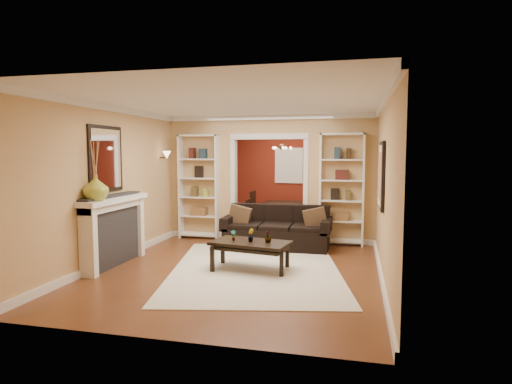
% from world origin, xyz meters
% --- Properties ---
extents(floor, '(8.00, 8.00, 0.00)m').
position_xyz_m(floor, '(0.00, 0.00, 0.00)').
color(floor, brown).
rests_on(floor, ground).
extents(ceiling, '(8.00, 8.00, 0.00)m').
position_xyz_m(ceiling, '(0.00, 0.00, 2.70)').
color(ceiling, white).
rests_on(ceiling, ground).
extents(wall_back, '(8.00, 0.00, 8.00)m').
position_xyz_m(wall_back, '(0.00, 4.00, 1.35)').
color(wall_back, tan).
rests_on(wall_back, ground).
extents(wall_front, '(8.00, 0.00, 8.00)m').
position_xyz_m(wall_front, '(0.00, -4.00, 1.35)').
color(wall_front, tan).
rests_on(wall_front, ground).
extents(wall_left, '(0.00, 8.00, 8.00)m').
position_xyz_m(wall_left, '(-2.25, 0.00, 1.35)').
color(wall_left, tan).
rests_on(wall_left, ground).
extents(wall_right, '(0.00, 8.00, 8.00)m').
position_xyz_m(wall_right, '(2.25, 0.00, 1.35)').
color(wall_right, tan).
rests_on(wall_right, ground).
extents(partition_wall, '(4.50, 0.15, 2.70)m').
position_xyz_m(partition_wall, '(0.00, 1.20, 1.35)').
color(partition_wall, tan).
rests_on(partition_wall, floor).
extents(red_back_panel, '(4.44, 0.04, 2.64)m').
position_xyz_m(red_back_panel, '(0.00, 3.97, 1.32)').
color(red_back_panel, maroon).
rests_on(red_back_panel, floor).
extents(dining_window, '(0.78, 0.03, 0.98)m').
position_xyz_m(dining_window, '(0.00, 3.93, 1.55)').
color(dining_window, '#8CA5CC').
rests_on(dining_window, wall_back).
extents(area_rug, '(3.37, 4.20, 0.01)m').
position_xyz_m(area_rug, '(0.27, -1.20, 0.01)').
color(area_rug, silver).
rests_on(area_rug, floor).
extents(sofa, '(2.15, 0.93, 0.84)m').
position_xyz_m(sofa, '(0.31, 0.45, 0.42)').
color(sofa, black).
rests_on(sofa, floor).
extents(pillow_left, '(0.44, 0.16, 0.43)m').
position_xyz_m(pillow_left, '(-0.45, 0.43, 0.63)').
color(pillow_left, brown).
rests_on(pillow_left, sofa).
extents(pillow_right, '(0.44, 0.20, 0.43)m').
position_xyz_m(pillow_right, '(1.07, 0.43, 0.62)').
color(pillow_right, brown).
rests_on(pillow_right, sofa).
extents(coffee_table, '(1.34, 0.88, 0.47)m').
position_xyz_m(coffee_table, '(0.19, -1.26, 0.24)').
color(coffee_table, black).
rests_on(coffee_table, floor).
extents(plant_left, '(0.11, 0.09, 0.17)m').
position_xyz_m(plant_left, '(-0.10, -1.26, 0.56)').
color(plant_left, '#336626').
rests_on(plant_left, coffee_table).
extents(plant_center, '(0.13, 0.14, 0.21)m').
position_xyz_m(plant_center, '(0.19, -1.26, 0.58)').
color(plant_center, '#336626').
rests_on(plant_center, coffee_table).
extents(plant_right, '(0.15, 0.15, 0.19)m').
position_xyz_m(plant_right, '(0.48, -1.26, 0.57)').
color(plant_right, '#336626').
rests_on(plant_right, coffee_table).
extents(bookshelf_left, '(0.90, 0.30, 2.30)m').
position_xyz_m(bookshelf_left, '(-1.55, 1.03, 1.15)').
color(bookshelf_left, white).
rests_on(bookshelf_left, floor).
extents(bookshelf_right, '(0.90, 0.30, 2.30)m').
position_xyz_m(bookshelf_right, '(1.55, 1.03, 1.15)').
color(bookshelf_right, white).
rests_on(bookshelf_right, floor).
extents(fireplace, '(0.32, 1.70, 1.16)m').
position_xyz_m(fireplace, '(-2.09, -1.50, 0.58)').
color(fireplace, white).
rests_on(fireplace, floor).
extents(vase, '(0.39, 0.39, 0.40)m').
position_xyz_m(vase, '(-2.09, -2.02, 1.36)').
color(vase, '#A0AC37').
rests_on(vase, fireplace).
extents(mirror, '(0.03, 0.95, 1.10)m').
position_xyz_m(mirror, '(-2.23, -1.50, 1.80)').
color(mirror, silver).
rests_on(mirror, wall_left).
extents(wall_sconce, '(0.18, 0.18, 0.22)m').
position_xyz_m(wall_sconce, '(-2.15, 0.55, 1.83)').
color(wall_sconce, '#FFE0A5').
rests_on(wall_sconce, wall_left).
extents(framed_art, '(0.04, 0.85, 1.05)m').
position_xyz_m(framed_art, '(2.21, -1.00, 1.55)').
color(framed_art, black).
rests_on(framed_art, wall_right).
extents(dining_table, '(1.79, 1.00, 0.63)m').
position_xyz_m(dining_table, '(0.04, 2.52, 0.31)').
color(dining_table, black).
rests_on(dining_table, floor).
extents(dining_chair_nw, '(0.43, 0.43, 0.79)m').
position_xyz_m(dining_chair_nw, '(-0.51, 2.22, 0.40)').
color(dining_chair_nw, black).
rests_on(dining_chair_nw, floor).
extents(dining_chair_ne, '(0.55, 0.55, 0.88)m').
position_xyz_m(dining_chair_ne, '(0.59, 2.22, 0.44)').
color(dining_chair_ne, black).
rests_on(dining_chair_ne, floor).
extents(dining_chair_sw, '(0.54, 0.54, 0.94)m').
position_xyz_m(dining_chair_sw, '(-0.51, 2.82, 0.47)').
color(dining_chair_sw, black).
rests_on(dining_chair_sw, floor).
extents(dining_chair_se, '(0.61, 0.61, 0.94)m').
position_xyz_m(dining_chair_se, '(0.59, 2.82, 0.47)').
color(dining_chair_se, black).
rests_on(dining_chair_se, floor).
extents(chandelier, '(0.50, 0.50, 0.30)m').
position_xyz_m(chandelier, '(0.00, 2.70, 2.02)').
color(chandelier, '#3A2A1A').
rests_on(chandelier, ceiling).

